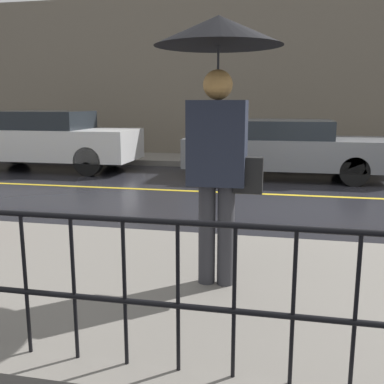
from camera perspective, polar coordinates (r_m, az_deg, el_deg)
The scene contains 8 objects.
ground_plane at distance 8.69m, azimuth 16.38°, elevation -0.56°, with size 80.00×80.00×0.00m, color black.
sidewalk_near at distance 4.06m, azimuth 21.61°, elevation -13.36°, with size 28.00×3.09×0.15m.
sidewalk_far at distance 12.87m, azimuth 15.00°, elevation 3.58°, with size 28.00×1.91×0.15m.
lane_marking at distance 8.69m, azimuth 16.38°, elevation -0.53°, with size 25.20×0.12×0.01m.
building_storefront at distance 13.89m, azimuth 15.27°, elevation 13.86°, with size 28.00×0.30×4.86m.
pedestrian at distance 3.74m, azimuth 3.40°, elevation 13.64°, with size 1.04×1.04×2.24m.
car_white at distance 12.24m, azimuth -17.88°, elevation 6.38°, with size 4.57×1.73×1.50m.
car_grey at distance 10.66m, azimuth 11.64°, elevation 5.56°, with size 4.56×1.93×1.32m.
Camera 1 is at (-0.72, -8.49, 1.71)m, focal length 42.00 mm.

